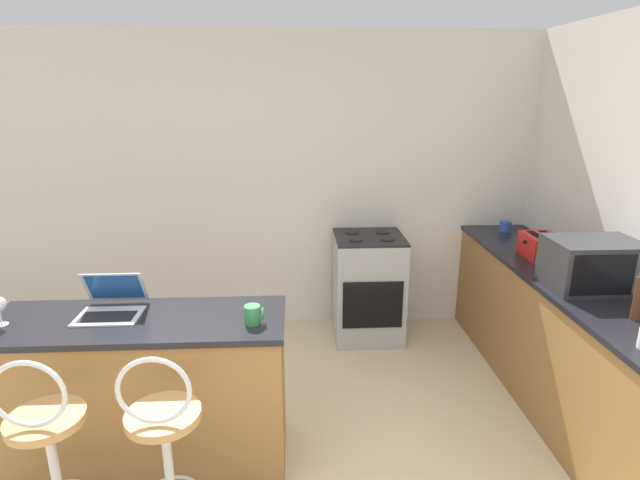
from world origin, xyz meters
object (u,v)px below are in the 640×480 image
Objects in this scene: toaster at (541,246)px; mug_blue at (505,226)px; stove_range at (368,287)px; mug_green at (253,315)px; microwave at (593,264)px; bar_stool_near at (51,459)px; laptop at (112,303)px; pepper_mill at (639,297)px; bar_stool_far at (166,455)px.

toaster is 2.81× the size of mug_blue.
mug_green reaches higher than stove_range.
bar_stool_near is at bearing -163.70° from microwave.
laptop is 2.86m from microwave.
mug_blue is (0.00, 1.30, -0.11)m from microwave.
toaster is 1.07× the size of pepper_mill.
bar_stool_near is 3.56× the size of toaster.
toaster is (-0.02, 0.60, -0.07)m from microwave.
stove_range is (-1.20, 1.22, -0.62)m from microwave.
toaster is at bearing 26.55° from bar_stool_near.
pepper_mill is at bearing -1.65° from mug_green.
pepper_mill reaches higher than laptop.
bar_stool_near is 0.52m from bar_stool_far.
mug_blue is at bearing 87.88° from toaster.
mug_green is at bearing -12.70° from laptop.
mug_green is 2.67m from mug_blue.
stove_range is 2.14m from pepper_mill.
mug_green is 0.37× the size of pepper_mill.
stove_range is at bearing 134.53° from microwave.
bar_stool_near is 3.70m from mug_blue.
microwave is 5.05× the size of mug_blue.
toaster is at bearing 16.15° from laptop.
mug_green reaches higher than mug_blue.
laptop reaches higher than mug_green.
toaster is 2.86× the size of mug_green.
mug_blue is at bearing 89.93° from microwave.
laptop is 2.94m from toaster.
laptop is 0.63× the size of microwave.
mug_green is (-2.06, -0.40, -0.10)m from microwave.
mug_blue is at bearing 28.05° from laptop.
microwave reaches higher than mug_green.
stove_range is (1.65, 1.44, -0.52)m from laptop.
pepper_mill is (2.94, 0.41, 0.56)m from bar_stool_near.
bar_stool_far is at bearing -57.66° from laptop.
microwave reaches higher than bar_stool_near.
pepper_mill reaches higher than stove_range.
microwave is 0.57× the size of stove_range.
microwave is 1.31m from mug_blue.
laptop reaches higher than toaster.
pepper_mill is at bearing -90.52° from mug_blue.
laptop reaches higher than bar_stool_near.
toaster is 1.44m from stove_range.
pepper_mill is (2.05, -0.06, 0.08)m from mug_green.
pepper_mill is at bearing -4.78° from laptop.
toaster is 1.06m from pepper_mill.
laptop reaches higher than bar_stool_far.
stove_range is at bearing 41.11° from laptop.
bar_stool_far is 1.12× the size of stove_range.
microwave is at bearing 19.52° from bar_stool_far.
pepper_mill is at bearing -89.46° from toaster.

